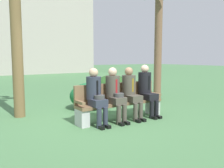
{
  "coord_description": "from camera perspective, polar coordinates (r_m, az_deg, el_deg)",
  "views": [
    {
      "loc": [
        -3.0,
        -4.96,
        1.52
      ],
      "look_at": [
        0.36,
        0.13,
        0.85
      ],
      "focal_mm": 37.94,
      "sensor_mm": 36.0,
      "label": 1
    }
  ],
  "objects": [
    {
      "name": "seated_man_rightmost",
      "position": [
        6.25,
        8.35,
        -0.87
      ],
      "size": [
        0.34,
        0.72,
        1.35
      ],
      "color": "black",
      "rests_on": "ground"
    },
    {
      "name": "building_backdrop",
      "position": [
        27.36,
        -19.52,
        16.96
      ],
      "size": [
        11.59,
        8.35,
        13.44
      ],
      "color": "#B3AAA0",
      "rests_on": "ground"
    },
    {
      "name": "shrub_near_bench",
      "position": [
        9.5,
        -0.05,
        -0.33
      ],
      "size": [
        1.36,
        1.24,
        0.85
      ],
      "primitive_type": "ellipsoid",
      "color": "#295622",
      "rests_on": "ground"
    },
    {
      "name": "seated_man_centerleft",
      "position": [
        5.63,
        0.69,
        -1.88
      ],
      "size": [
        0.34,
        0.72,
        1.3
      ],
      "color": "#4C473D",
      "rests_on": "ground"
    },
    {
      "name": "ground_plane",
      "position": [
        6.0,
        -2.23,
        -8.42
      ],
      "size": [
        80.0,
        80.0,
        0.0
      ],
      "primitive_type": "plane",
      "color": "#487748"
    },
    {
      "name": "seated_man_centerright",
      "position": [
        5.92,
        4.57,
        -1.5
      ],
      "size": [
        0.34,
        0.72,
        1.29
      ],
      "color": "#4C473D",
      "rests_on": "ground"
    },
    {
      "name": "shrub_mid_lawn",
      "position": [
        8.7,
        6.85,
        -1.98
      ],
      "size": [
        0.89,
        0.81,
        0.55
      ],
      "primitive_type": "ellipsoid",
      "color": "#2C632E",
      "rests_on": "ground"
    },
    {
      "name": "seated_man_leftmost",
      "position": [
        5.36,
        -3.93,
        -2.31
      ],
      "size": [
        0.34,
        0.72,
        1.3
      ],
      "color": "#2D3342",
      "rests_on": "ground"
    },
    {
      "name": "park_bench",
      "position": [
        5.92,
        1.81,
        -4.29
      ],
      "size": [
        2.33,
        0.44,
        0.9
      ],
      "color": "brown",
      "rests_on": "ground"
    },
    {
      "name": "palm_tree_short",
      "position": [
        8.63,
        11.25,
        18.55
      ],
      "size": [
        1.38,
        1.4,
        4.65
      ],
      "color": "brown",
      "rests_on": "ground"
    },
    {
      "name": "shrub_far_lawn",
      "position": [
        7.16,
        -5.19,
        -2.8
      ],
      "size": [
        1.26,
        1.16,
        0.79
      ],
      "primitive_type": "ellipsoid",
      "color": "#1A6433",
      "rests_on": "ground"
    }
  ]
}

